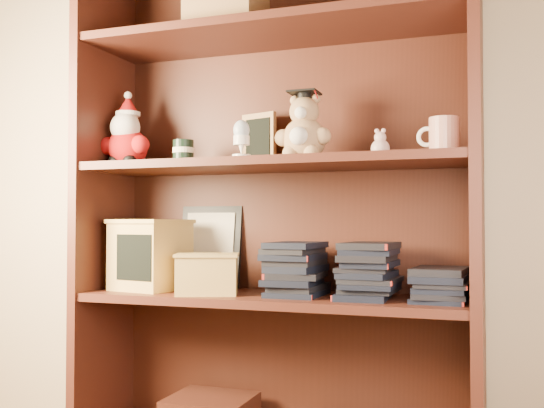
{
  "coord_description": "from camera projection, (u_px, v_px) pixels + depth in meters",
  "views": [
    {
      "loc": [
        0.67,
        -0.48,
        0.76
      ],
      "look_at": [
        0.03,
        1.3,
        0.82
      ],
      "focal_mm": 42.0,
      "sensor_mm": 36.0,
      "label": 1
    }
  ],
  "objects": [
    {
      "name": "teacher_mug",
      "position": [
        443.0,
        136.0,
        1.74
      ],
      "size": [
        0.12,
        0.08,
        0.1
      ],
      "color": "silver",
      "rests_on": "shelf_upper"
    },
    {
      "name": "pink_figurine",
      "position": [
        380.0,
        146.0,
        1.8
      ],
      "size": [
        0.05,
        0.05,
        0.08
      ],
      "color": "#D0A5A1",
      "rests_on": "shelf_upper"
    },
    {
      "name": "treats_box",
      "position": [
        151.0,
        254.0,
        2.03
      ],
      "size": [
        0.24,
        0.24,
        0.22
      ],
      "color": "tan",
      "rests_on": "shelf_lower"
    },
    {
      "name": "santa_plush",
      "position": [
        127.0,
        137.0,
        2.07
      ],
      "size": [
        0.18,
        0.13,
        0.25
      ],
      "color": "#A50F0F",
      "rests_on": "shelf_upper"
    },
    {
      "name": "book_stack_mid",
      "position": [
        367.0,
        270.0,
        1.8
      ],
      "size": [
        0.14,
        0.2,
        0.16
      ],
      "color": "black",
      "rests_on": "shelf_lower"
    },
    {
      "name": "book_stack_right",
      "position": [
        443.0,
        284.0,
        1.73
      ],
      "size": [
        0.14,
        0.2,
        0.1
      ],
      "color": "black",
      "rests_on": "shelf_lower"
    },
    {
      "name": "shelf_upper",
      "position": [
        272.0,
        165.0,
        1.9
      ],
      "size": [
        1.14,
        0.33,
        0.02
      ],
      "color": "#441D13",
      "rests_on": "ground"
    },
    {
      "name": "book_stack_left",
      "position": [
        295.0,
        271.0,
        1.87
      ],
      "size": [
        0.14,
        0.2,
        0.14
      ],
      "color": "black",
      "rests_on": "shelf_lower"
    },
    {
      "name": "grad_teddy_bear",
      "position": [
        304.0,
        133.0,
        1.87
      ],
      "size": [
        0.17,
        0.15,
        0.21
      ],
      "color": "tan",
      "rests_on": "shelf_upper"
    },
    {
      "name": "chalkboard_plaque",
      "position": [
        259.0,
        140.0,
        2.04
      ],
      "size": [
        0.13,
        0.09,
        0.17
      ],
      "color": "#9E7547",
      "rests_on": "shelf_upper"
    },
    {
      "name": "egg_cup",
      "position": [
        241.0,
        138.0,
        1.86
      ],
      "size": [
        0.05,
        0.05,
        0.11
      ],
      "color": "white",
      "rests_on": "shelf_upper"
    },
    {
      "name": "teachers_tin",
      "position": [
        183.0,
        152.0,
        2.0
      ],
      "size": [
        0.07,
        0.07,
        0.07
      ],
      "color": "black",
      "rests_on": "shelf_upper"
    },
    {
      "name": "bookcase",
      "position": [
        277.0,
        218.0,
        1.95
      ],
      "size": [
        1.2,
        0.35,
        1.6
      ],
      "color": "#441D13",
      "rests_on": "ground"
    },
    {
      "name": "shelf_lower",
      "position": [
        272.0,
        299.0,
        1.89
      ],
      "size": [
        1.14,
        0.33,
        0.02
      ],
      "color": "#441D13",
      "rests_on": "ground"
    },
    {
      "name": "certificate_frame",
      "position": [
        210.0,
        246.0,
        2.12
      ],
      "size": [
        0.22,
        0.06,
        0.27
      ],
      "color": "black",
      "rests_on": "shelf_lower"
    },
    {
      "name": "pencils_box",
      "position": [
        207.0,
        274.0,
        1.89
      ],
      "size": [
        0.22,
        0.19,
        0.12
      ],
      "color": "tan",
      "rests_on": "shelf_lower"
    }
  ]
}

